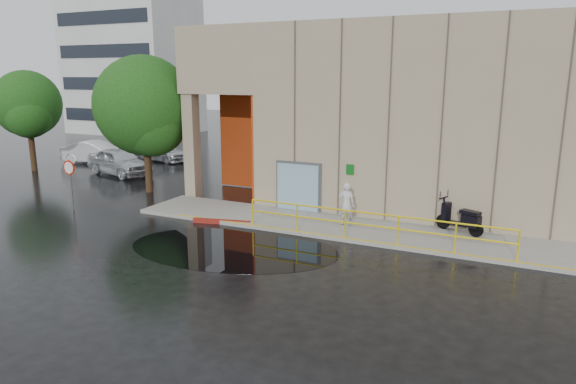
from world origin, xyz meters
name	(u,v)px	position (x,y,z in m)	size (l,w,h in m)	color
ground	(220,255)	(0.00, 0.00, 0.00)	(120.00, 120.00, 0.00)	black
sidewalk	(374,231)	(4.00, 4.50, 0.07)	(20.00, 3.00, 0.15)	gray
building	(439,111)	(5.10, 10.98, 4.21)	(20.00, 10.17, 8.00)	gray
guardrail	(371,226)	(4.25, 3.15, 0.68)	(9.56, 0.06, 1.03)	yellow
distant_building	(133,58)	(-28.00, 27.98, 7.50)	(12.00, 8.08, 15.00)	beige
person	(346,204)	(2.82, 4.64, 0.99)	(0.62, 0.40, 1.69)	silver
scooter	(461,211)	(6.96, 5.47, 1.00)	(1.95, 1.33, 1.48)	black
stop_sign	(70,173)	(-9.00, 2.08, 1.68)	(0.68, 0.09, 2.26)	#5A5A5E
red_curb	(222,222)	(-1.92, 3.10, 0.09)	(2.40, 0.18, 0.18)	maroon
puddle	(233,248)	(0.04, 0.77, 0.00)	(7.43, 4.57, 0.01)	black
car_a	(119,162)	(-12.99, 9.30, 0.80)	(1.90, 4.71, 1.60)	silver
car_b	(96,152)	(-17.30, 11.72, 0.76)	(1.60, 4.58, 1.51)	white
car_c	(161,151)	(-14.09, 14.52, 0.64)	(1.80, 4.42, 1.28)	silver
tree_near	(146,110)	(-8.24, 6.40, 4.18)	(4.92, 4.92, 6.84)	black
tree_far	(28,107)	(-18.72, 7.99, 3.97)	(4.02, 4.02, 6.14)	black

